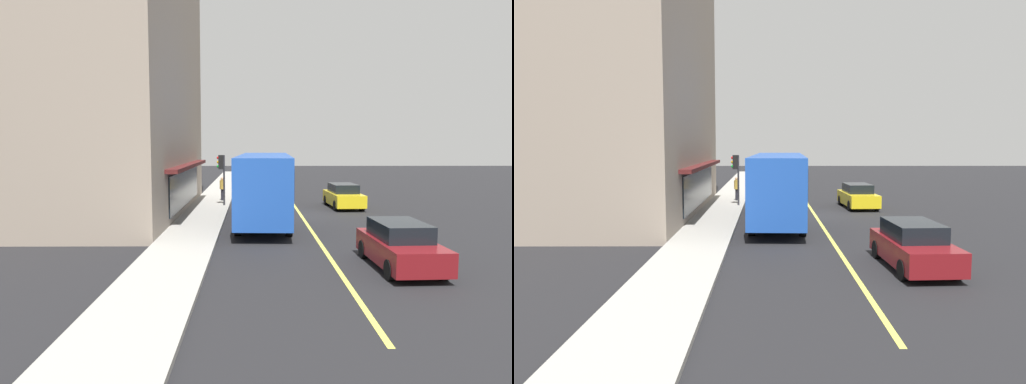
# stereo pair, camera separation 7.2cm
# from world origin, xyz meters

# --- Properties ---
(ground) EXTENTS (120.00, 120.00, 0.00)m
(ground) POSITION_xyz_m (0.00, 0.00, 0.00)
(ground) COLOR black
(sidewalk) EXTENTS (80.00, 2.50, 0.15)m
(sidewalk) POSITION_xyz_m (0.00, 5.50, 0.07)
(sidewalk) COLOR #9E9B93
(sidewalk) RESTS_ON ground
(lane_centre_stripe) EXTENTS (36.00, 0.16, 0.01)m
(lane_centre_stripe) POSITION_xyz_m (0.00, 0.00, 0.00)
(lane_centre_stripe) COLOR #D8D14C
(lane_centre_stripe) RESTS_ON ground
(storefront_building) EXTENTS (18.75, 10.59, 15.41)m
(storefront_building) POSITION_xyz_m (1.01, 11.73, 7.70)
(storefront_building) COLOR gray
(storefront_building) RESTS_ON ground
(bus) EXTENTS (11.21, 2.93, 3.50)m
(bus) POSITION_xyz_m (-2.67, 2.15, 1.99)
(bus) COLOR #1E4CAD
(bus) RESTS_ON ground
(traffic_light) EXTENTS (0.30, 0.52, 3.20)m
(traffic_light) POSITION_xyz_m (3.29, 4.73, 2.53)
(traffic_light) COLOR #2D2D33
(traffic_light) RESTS_ON sidewalk
(car_yellow) EXTENTS (4.39, 2.04, 1.52)m
(car_yellow) POSITION_xyz_m (3.10, -3.03, 0.74)
(car_yellow) COLOR yellow
(car_yellow) RESTS_ON ground
(car_maroon) EXTENTS (4.38, 2.03, 1.52)m
(car_maroon) POSITION_xyz_m (-11.73, -2.08, 0.74)
(car_maroon) COLOR maroon
(car_maroon) RESTS_ON ground
(pedestrian_by_curb) EXTENTS (0.34, 0.34, 1.62)m
(pedestrian_by_curb) POSITION_xyz_m (5.86, 4.86, 1.12)
(pedestrian_by_curb) COLOR black
(pedestrian_by_curb) RESTS_ON sidewalk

